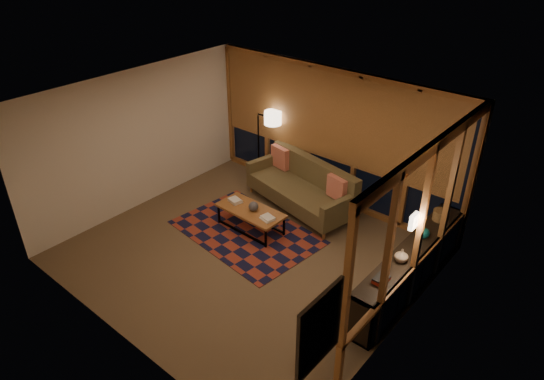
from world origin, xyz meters
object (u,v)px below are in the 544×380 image
Objects in this scene: coffee_table at (251,219)px; floor_lamp at (258,143)px; sofa at (300,187)px; bookshelf at (410,268)px.

floor_lamp is at bearing 128.36° from coffee_table.
coffee_table is at bearing -57.43° from floor_lamp.
coffee_table is 0.79× the size of floor_lamp.
bookshelf is (2.71, -0.81, -0.09)m from sofa.
floor_lamp reaches higher than bookshelf.
sofa is 0.76× the size of bookshelf.
coffee_table is at bearing -89.25° from sofa.
floor_lamp is at bearing 163.39° from bookshelf.
bookshelf is (4.17, -1.24, -0.44)m from floor_lamp.
sofa is at bearing 163.42° from bookshelf.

